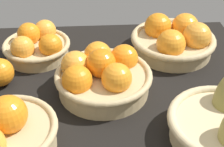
{
  "coord_description": "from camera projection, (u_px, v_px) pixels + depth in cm",
  "views": [
    {
      "loc": [
        3.76,
        71.88,
        58.03
      ],
      "look_at": [
        -0.79,
        -0.56,
        7.0
      ],
      "focal_mm": 54.5,
      "sensor_mm": 36.0,
      "label": 1
    }
  ],
  "objects": [
    {
      "name": "basket_far_right",
      "position": [
        1.0,
        134.0,
        0.69
      ],
      "size": [
        21.72,
        21.72,
        12.58
      ],
      "color": "tan",
      "rests_on": "market_tray"
    },
    {
      "name": "basket_near_left",
      "position": [
        174.0,
        39.0,
        1.03
      ],
      "size": [
        25.62,
        25.62,
        10.98
      ],
      "color": "tan",
      "rests_on": "market_tray"
    },
    {
      "name": "basket_center",
      "position": [
        102.0,
        75.0,
        0.87
      ],
      "size": [
        25.03,
        25.03,
        11.88
      ],
      "color": "tan",
      "rests_on": "market_tray"
    },
    {
      "name": "market_tray",
      "position": [
        109.0,
        92.0,
        0.91
      ],
      "size": [
        84.0,
        72.0,
        3.0
      ],
      "primitive_type": "cube",
      "color": "black",
      "rests_on": "ground"
    },
    {
      "name": "loose_orange_front_gap",
      "position": [
        0.0,
        72.0,
        0.9
      ],
      "size": [
        7.56,
        7.56,
        7.56
      ],
      "primitive_type": "sphere",
      "color": "orange",
      "rests_on": "market_tray"
    },
    {
      "name": "basket_near_right",
      "position": [
        37.0,
        45.0,
        1.01
      ],
      "size": [
        20.02,
        20.02,
        9.79
      ],
      "color": "tan",
      "rests_on": "market_tray"
    }
  ]
}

